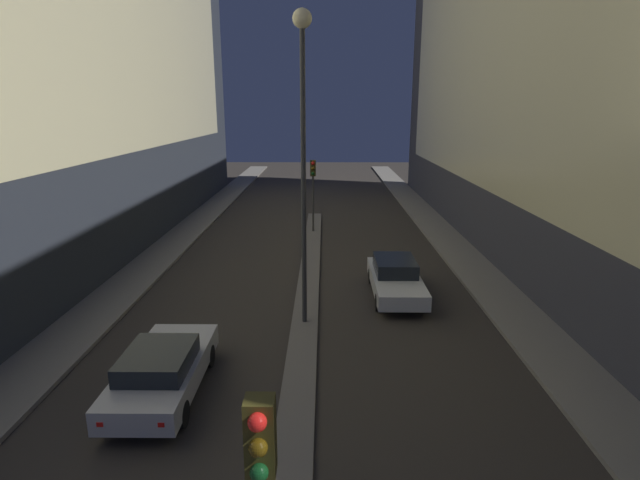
{
  "coord_description": "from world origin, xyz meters",
  "views": [
    {
      "loc": [
        0.67,
        -1.82,
        7.17
      ],
      "look_at": [
        0.46,
        20.49,
        1.23
      ],
      "focal_mm": 28.0,
      "sensor_mm": 36.0,
      "label": 1
    }
  ],
  "objects_px": {
    "car_right_lane": "(395,278)",
    "car_left_lane": "(162,370)",
    "traffic_light_mid": "(313,179)",
    "street_lamp": "(303,113)"
  },
  "relations": [
    {
      "from": "car_right_lane",
      "to": "car_left_lane",
      "type": "bearing_deg",
      "value": -134.13
    },
    {
      "from": "car_left_lane",
      "to": "traffic_light_mid",
      "type": "bearing_deg",
      "value": 78.65
    },
    {
      "from": "street_lamp",
      "to": "car_right_lane",
      "type": "bearing_deg",
      "value": 38.59
    },
    {
      "from": "car_left_lane",
      "to": "car_right_lane",
      "type": "distance_m",
      "value": 9.91
    },
    {
      "from": "street_lamp",
      "to": "car_left_lane",
      "type": "relative_size",
      "value": 2.18
    },
    {
      "from": "traffic_light_mid",
      "to": "car_left_lane",
      "type": "height_order",
      "value": "traffic_light_mid"
    },
    {
      "from": "traffic_light_mid",
      "to": "car_left_lane",
      "type": "xyz_separation_m",
      "value": [
        -3.45,
        -17.19,
        -2.46
      ]
    },
    {
      "from": "car_left_lane",
      "to": "street_lamp",
      "type": "bearing_deg",
      "value": 51.64
    },
    {
      "from": "traffic_light_mid",
      "to": "street_lamp",
      "type": "xyz_separation_m",
      "value": [
        0.0,
        -12.83,
        3.83
      ]
    },
    {
      "from": "traffic_light_mid",
      "to": "car_right_lane",
      "type": "distance_m",
      "value": 10.93
    }
  ]
}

